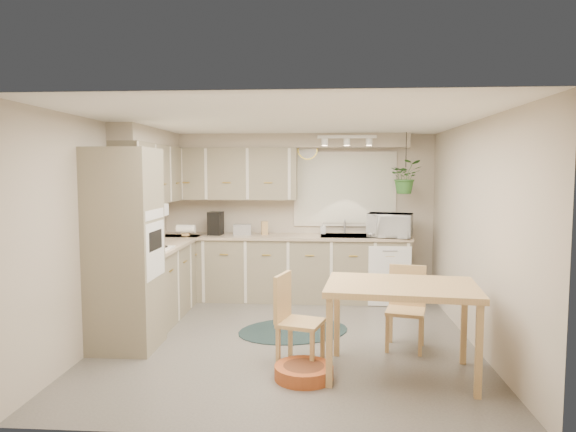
# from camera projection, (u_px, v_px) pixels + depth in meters

# --- Properties ---
(floor) EXTENTS (4.20, 4.20, 0.00)m
(floor) POSITION_uv_depth(u_px,v_px,m) (288.00, 340.00, 5.68)
(floor) COLOR slate
(floor) RESTS_ON ground
(ceiling) EXTENTS (4.20, 4.20, 0.00)m
(ceiling) POSITION_uv_depth(u_px,v_px,m) (288.00, 121.00, 5.47)
(ceiling) COLOR white
(ceiling) RESTS_ON wall_back
(wall_back) EXTENTS (4.00, 0.04, 2.40)m
(wall_back) POSITION_uv_depth(u_px,v_px,m) (297.00, 216.00, 7.67)
(wall_back) COLOR #B5A996
(wall_back) RESTS_ON floor
(wall_front) EXTENTS (4.00, 0.04, 2.40)m
(wall_front) POSITION_uv_depth(u_px,v_px,m) (266.00, 269.00, 3.49)
(wall_front) COLOR #B5A996
(wall_front) RESTS_ON floor
(wall_left) EXTENTS (0.04, 4.20, 2.40)m
(wall_left) POSITION_uv_depth(u_px,v_px,m) (109.00, 231.00, 5.72)
(wall_left) COLOR #B5A996
(wall_left) RESTS_ON floor
(wall_right) EXTENTS (0.04, 4.20, 2.40)m
(wall_right) POSITION_uv_depth(u_px,v_px,m) (475.00, 234.00, 5.44)
(wall_right) COLOR #B5A996
(wall_right) RESTS_ON floor
(base_cab_left) EXTENTS (0.60, 1.85, 0.90)m
(base_cab_left) POSITION_uv_depth(u_px,v_px,m) (161.00, 281.00, 6.63)
(base_cab_left) COLOR gray
(base_cab_left) RESTS_ON floor
(base_cab_back) EXTENTS (3.60, 0.60, 0.90)m
(base_cab_back) POSITION_uv_depth(u_px,v_px,m) (283.00, 269.00, 7.45)
(base_cab_back) COLOR gray
(base_cab_back) RESTS_ON floor
(counter_left) EXTENTS (0.64, 1.89, 0.04)m
(counter_left) POSITION_uv_depth(u_px,v_px,m) (161.00, 245.00, 6.59)
(counter_left) COLOR tan
(counter_left) RESTS_ON base_cab_left
(counter_back) EXTENTS (3.64, 0.64, 0.04)m
(counter_back) POSITION_uv_depth(u_px,v_px,m) (283.00, 237.00, 7.40)
(counter_back) COLOR tan
(counter_back) RESTS_ON base_cab_back
(oven_stack) EXTENTS (0.65, 0.65, 2.10)m
(oven_stack) POSITION_uv_depth(u_px,v_px,m) (125.00, 249.00, 5.33)
(oven_stack) COLOR gray
(oven_stack) RESTS_ON floor
(wall_oven_face) EXTENTS (0.02, 0.56, 0.58)m
(wall_oven_face) POSITION_uv_depth(u_px,v_px,m) (155.00, 250.00, 5.31)
(wall_oven_face) COLOR white
(wall_oven_face) RESTS_ON oven_stack
(upper_cab_left) EXTENTS (0.35, 2.00, 0.75)m
(upper_cab_left) POSITION_uv_depth(u_px,v_px,m) (153.00, 174.00, 6.64)
(upper_cab_left) COLOR gray
(upper_cab_left) RESTS_ON wall_left
(upper_cab_back) EXTENTS (2.00, 0.35, 0.75)m
(upper_cab_back) POSITION_uv_depth(u_px,v_px,m) (229.00, 174.00, 7.51)
(upper_cab_back) COLOR gray
(upper_cab_back) RESTS_ON wall_back
(soffit_left) EXTENTS (0.30, 2.00, 0.20)m
(soffit_left) POSITION_uv_depth(u_px,v_px,m) (150.00, 137.00, 6.60)
(soffit_left) COLOR #B5A996
(soffit_left) RESTS_ON wall_left
(soffit_back) EXTENTS (3.60, 0.30, 0.20)m
(soffit_back) POSITION_uv_depth(u_px,v_px,m) (283.00, 141.00, 7.44)
(soffit_back) COLOR #B5A996
(soffit_back) RESTS_ON wall_back
(cooktop) EXTENTS (0.52, 0.58, 0.02)m
(cooktop) POSITION_uv_depth(u_px,v_px,m) (147.00, 250.00, 6.01)
(cooktop) COLOR white
(cooktop) RESTS_ON counter_left
(range_hood) EXTENTS (0.40, 0.60, 0.14)m
(range_hood) POSITION_uv_depth(u_px,v_px,m) (144.00, 211.00, 5.98)
(range_hood) COLOR white
(range_hood) RESTS_ON upper_cab_left
(window_blinds) EXTENTS (1.40, 0.02, 1.00)m
(window_blinds) POSITION_uv_depth(u_px,v_px,m) (345.00, 189.00, 7.55)
(window_blinds) COLOR white
(window_blinds) RESTS_ON wall_back
(window_frame) EXTENTS (1.50, 0.02, 1.10)m
(window_frame) POSITION_uv_depth(u_px,v_px,m) (345.00, 189.00, 7.56)
(window_frame) COLOR beige
(window_frame) RESTS_ON wall_back
(sink) EXTENTS (0.70, 0.48, 0.10)m
(sink) POSITION_uv_depth(u_px,v_px,m) (345.00, 239.00, 7.35)
(sink) COLOR #A7A9AE
(sink) RESTS_ON counter_back
(dishwasher_front) EXTENTS (0.58, 0.02, 0.83)m
(dishwasher_front) POSITION_uv_depth(u_px,v_px,m) (390.00, 276.00, 7.04)
(dishwasher_front) COLOR white
(dishwasher_front) RESTS_ON base_cab_back
(track_light_bar) EXTENTS (0.80, 0.04, 0.04)m
(track_light_bar) POSITION_uv_depth(u_px,v_px,m) (347.00, 137.00, 6.97)
(track_light_bar) COLOR white
(track_light_bar) RESTS_ON ceiling
(wall_clock) EXTENTS (0.30, 0.03, 0.30)m
(wall_clock) POSITION_uv_depth(u_px,v_px,m) (308.00, 150.00, 7.54)
(wall_clock) COLOR gold
(wall_clock) RESTS_ON wall_back
(dining_table) EXTENTS (1.43, 1.04, 0.85)m
(dining_table) POSITION_uv_depth(u_px,v_px,m) (401.00, 330.00, 4.67)
(dining_table) COLOR tan
(dining_table) RESTS_ON floor
(chair_left) EXTENTS (0.51, 0.51, 0.88)m
(chair_left) POSITION_uv_depth(u_px,v_px,m) (301.00, 320.00, 4.91)
(chair_left) COLOR tan
(chair_left) RESTS_ON floor
(chair_back) EXTENTS (0.49, 0.49, 0.86)m
(chair_back) POSITION_uv_depth(u_px,v_px,m) (405.00, 309.00, 5.35)
(chair_back) COLOR tan
(chair_back) RESTS_ON floor
(braided_rug) EXTENTS (1.58, 1.40, 0.01)m
(braided_rug) POSITION_uv_depth(u_px,v_px,m) (294.00, 331.00, 5.99)
(braided_rug) COLOR black
(braided_rug) RESTS_ON floor
(pet_bed) EXTENTS (0.67, 0.67, 0.12)m
(pet_bed) POSITION_uv_depth(u_px,v_px,m) (304.00, 372.00, 4.61)
(pet_bed) COLOR #AF4D23
(pet_bed) RESTS_ON floor
(microwave) EXTENTS (0.67, 0.47, 0.41)m
(microwave) POSITION_uv_depth(u_px,v_px,m) (390.00, 223.00, 7.18)
(microwave) COLOR white
(microwave) RESTS_ON counter_back
(soap_bottle) EXTENTS (0.09, 0.18, 0.08)m
(soap_bottle) POSITION_uv_depth(u_px,v_px,m) (323.00, 232.00, 7.51)
(soap_bottle) COLOR white
(soap_bottle) RESTS_ON counter_back
(hanging_plant) EXTENTS (0.43, 0.48, 0.37)m
(hanging_plant) POSITION_uv_depth(u_px,v_px,m) (406.00, 181.00, 7.12)
(hanging_plant) COLOR #31692A
(hanging_plant) RESTS_ON ceiling
(coffee_maker) EXTENTS (0.21, 0.25, 0.33)m
(coffee_maker) POSITION_uv_depth(u_px,v_px,m) (216.00, 223.00, 7.46)
(coffee_maker) COLOR black
(coffee_maker) RESTS_ON counter_back
(toaster) EXTENTS (0.27, 0.17, 0.16)m
(toaster) POSITION_uv_depth(u_px,v_px,m) (242.00, 229.00, 7.46)
(toaster) COLOR #A7A9AE
(toaster) RESTS_ON counter_back
(knife_block) EXTENTS (0.11, 0.11, 0.20)m
(knife_block) POSITION_uv_depth(u_px,v_px,m) (265.00, 228.00, 7.46)
(knife_block) COLOR tan
(knife_block) RESTS_ON counter_back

